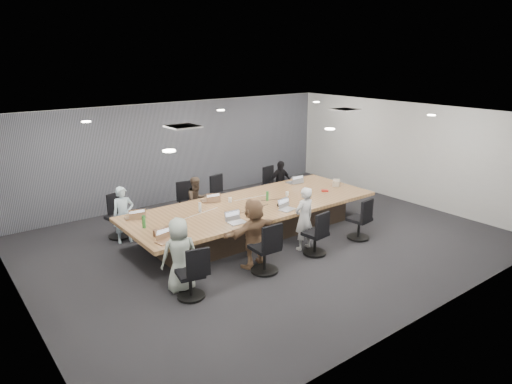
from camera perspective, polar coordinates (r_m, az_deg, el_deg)
floor at (r=10.45m, az=1.34°, el=-6.03°), size 10.00×8.00×0.00m
ceiling at (r=9.71m, az=1.45°, el=9.38°), size 10.00×8.00×0.00m
wall_back at (r=13.26m, az=-9.50°, el=5.05°), size 10.00×0.00×2.80m
wall_front at (r=7.46m, az=21.02°, el=-5.24°), size 10.00×0.00×2.80m
wall_left at (r=8.03m, az=-27.82°, el=-4.55°), size 0.00×8.00×2.80m
wall_right at (r=13.60m, az=18.15°, el=4.73°), size 0.00×8.00×2.80m
curtain at (r=13.19m, az=-9.34°, el=4.99°), size 9.80×0.04×2.80m
conference_table at (r=10.67m, az=-0.33°, el=-3.21°), size 6.00×2.20×0.74m
chair_0 at (r=10.93m, az=-16.80°, el=-3.45°), size 0.65×0.65×0.81m
chair_1 at (r=11.66m, az=-8.22°, el=-1.72°), size 0.59×0.59×0.76m
chair_2 at (r=12.07m, az=-4.59°, el=-0.84°), size 0.65×0.65×0.81m
chair_3 at (r=13.09m, az=2.02°, el=0.49°), size 0.57×0.57×0.75m
chair_4 at (r=8.05m, az=-8.22°, el=-10.56°), size 0.61×0.61×0.76m
chair_5 at (r=8.84m, az=1.07°, el=-7.46°), size 0.59×0.59×0.85m
chair_6 at (r=9.69m, az=7.40°, el=-5.62°), size 0.58×0.58×0.76m
chair_7 at (r=10.65m, az=12.77°, el=-3.75°), size 0.60×0.60×0.78m
person_0 at (r=10.54m, az=-16.23°, el=-2.77°), size 0.51×0.38×1.29m
laptop_0 at (r=10.02m, az=-15.11°, el=-3.07°), size 0.40×0.31×0.02m
person_1 at (r=11.30m, az=-7.39°, el=-1.10°), size 0.63×0.51×1.21m
laptop_1 at (r=10.80m, az=-5.95°, el=-1.10°), size 0.38×0.31×0.02m
person_3 at (r=12.76m, az=3.02°, el=1.19°), size 0.75×0.37×1.24m
laptop_3 at (r=12.33m, az=4.68°, el=1.22°), size 0.38×0.27×0.02m
person_4 at (r=8.20m, az=-9.52°, el=-7.76°), size 0.73×0.55×1.36m
laptop_4 at (r=8.62m, az=-11.27°, el=-6.08°), size 0.37×0.29×0.02m
person_5 at (r=8.99m, az=-0.30°, el=-5.12°), size 1.34×0.57×1.40m
laptop_5 at (r=9.38m, az=-2.33°, el=-3.84°), size 0.37×0.26×0.02m
person_6 at (r=9.81m, az=6.04°, el=-3.32°), size 0.52×0.35×1.39m
laptop_6 at (r=10.17m, az=3.93°, el=-2.20°), size 0.40×0.31×0.02m
bottle_green_left at (r=9.35m, az=-13.84°, el=-3.64°), size 0.07×0.07×0.26m
bottle_green_right at (r=10.76m, az=1.43°, el=-0.51°), size 0.08×0.08×0.22m
bottle_clear at (r=10.07m, az=-7.02°, el=-1.91°), size 0.08×0.08×0.21m
cup_white_far at (r=10.68m, az=-3.26°, el=-0.99°), size 0.09×0.09×0.11m
cup_white_near at (r=11.19m, az=3.91°, el=-0.20°), size 0.08×0.08×0.09m
mug_brown at (r=8.92m, az=-12.43°, el=-5.01°), size 0.11×0.11×0.12m
mic_left at (r=10.10m, az=-0.46°, el=-2.26°), size 0.16×0.13×0.03m
mic_right at (r=10.31m, az=-0.62°, el=-1.85°), size 0.19×0.16×0.03m
stapler at (r=10.42m, az=3.04°, el=-1.57°), size 0.18×0.08×0.07m
canvas_bag at (r=12.17m, az=10.00°, el=1.13°), size 0.32×0.31×0.15m
snack_packet at (r=11.63m, az=8.60°, el=0.17°), size 0.20×0.19×0.04m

